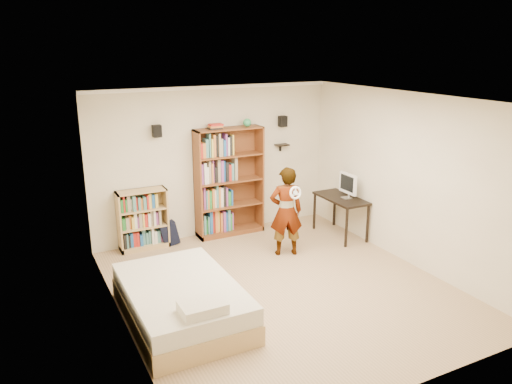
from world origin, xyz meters
TOP-DOWN VIEW (x-y plane):
  - ground at (0.00, 0.00)m, footprint 4.50×5.00m
  - room_shell at (0.00, 0.00)m, footprint 4.52×5.02m
  - crown_molding at (0.00, 0.00)m, footprint 4.50×5.00m
  - speaker_left at (-1.05, 2.40)m, footprint 0.14×0.12m
  - speaker_right at (1.35, 2.40)m, footprint 0.14×0.12m
  - wall_shelf at (1.35, 2.41)m, footprint 0.25×0.16m
  - tall_bookshelf at (0.21, 2.32)m, footprint 1.24×0.36m
  - low_bookshelf at (-1.40, 2.34)m, footprint 0.83×0.31m
  - computer_desk at (1.96, 1.31)m, footprint 0.54×1.07m
  - imac at (2.01, 1.22)m, footprint 0.16×0.46m
  - daybed at (-1.56, -0.15)m, footprint 1.33×2.05m
  - person at (0.65, 1.03)m, footprint 0.63×0.51m
  - wii_wheel at (0.65, 0.75)m, footprint 0.21×0.08m
  - navy_bag at (-0.97, 2.29)m, footprint 0.32×0.22m

SIDE VIEW (x-z plane):
  - ground at x=0.00m, z-range -0.01..0.01m
  - navy_bag at x=-0.97m, z-range 0.00..0.43m
  - daybed at x=-1.56m, z-range 0.00..0.61m
  - computer_desk at x=1.96m, z-range 0.00..0.73m
  - low_bookshelf at x=-1.40m, z-range 0.00..1.04m
  - person at x=0.65m, z-range 0.00..1.50m
  - imac at x=2.01m, z-range 0.73..1.19m
  - tall_bookshelf at x=0.21m, z-range 0.00..1.97m
  - wii_wheel at x=0.65m, z-range 1.04..1.25m
  - wall_shelf at x=1.35m, z-range 1.54..1.56m
  - room_shell at x=0.00m, z-range 0.41..3.12m
  - speaker_left at x=-1.05m, z-range 1.90..2.10m
  - speaker_right at x=1.35m, z-range 1.90..2.10m
  - crown_molding at x=0.00m, z-range 2.64..2.70m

